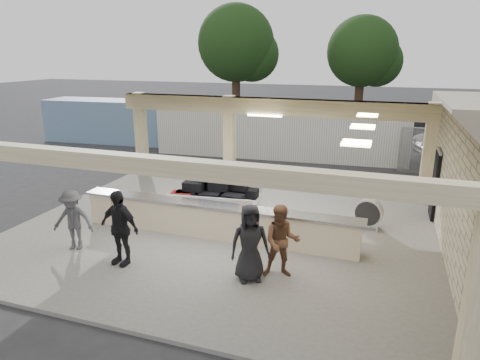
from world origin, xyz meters
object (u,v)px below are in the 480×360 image
at_px(passenger_c, 73,220).
at_px(baggage_handler, 240,188).
at_px(baggage_counter, 215,221).
at_px(luggage_cart, 215,194).
at_px(passenger_b, 119,228).
at_px(car_white_a, 475,145).
at_px(passenger_d, 250,243).
at_px(container_white, 280,129).
at_px(drum_fan, 369,213).
at_px(container_blue, 124,121).
at_px(car_dark, 429,131).
at_px(passenger_a, 282,241).

bearing_deg(passenger_c, baggage_handler, 33.56).
height_order(baggage_counter, luggage_cart, luggage_cart).
xyz_separation_m(passenger_b, car_white_a, (10.18, 15.02, -0.27)).
bearing_deg(passenger_d, container_white, 72.52).
distance_m(drum_fan, passenger_d, 4.68).
xyz_separation_m(container_white, container_blue, (-9.54, 0.41, -0.13)).
bearing_deg(car_dark, car_white_a, -120.38).
distance_m(passenger_b, passenger_c, 1.67).
height_order(baggage_counter, container_blue, container_blue).
distance_m(baggage_handler, passenger_b, 4.45).
xyz_separation_m(luggage_cart, passenger_c, (-2.75, -3.16, -0.02)).
relative_size(passenger_c, container_blue, 0.17).
height_order(car_white_a, container_blue, container_blue).
height_order(baggage_counter, car_dark, car_dark).
relative_size(passenger_a, passenger_c, 1.07).
height_order(car_white_a, car_dark, car_dark).
distance_m(baggage_counter, luggage_cart, 1.39).
relative_size(drum_fan, container_white, 0.07).
xyz_separation_m(baggage_counter, passenger_b, (-1.61, -2.21, 0.46)).
distance_m(baggage_counter, passenger_c, 3.79).
distance_m(baggage_counter, container_blue, 15.27).
distance_m(passenger_d, car_dark, 18.77).
height_order(drum_fan, passenger_b, passenger_b).
xyz_separation_m(passenger_a, car_dark, (4.42, 17.68, -0.19)).
bearing_deg(baggage_counter, container_white, 94.27).
distance_m(luggage_cart, car_white_a, 14.69).
bearing_deg(luggage_cart, passenger_b, -114.01).
height_order(baggage_counter, passenger_c, passenger_c).
height_order(luggage_cart, car_dark, luggage_cart).
bearing_deg(baggage_handler, passenger_c, -17.49).
bearing_deg(baggage_counter, container_blue, 132.66).
relative_size(baggage_handler, passenger_c, 1.08).
distance_m(passenger_c, container_white, 12.96).
xyz_separation_m(passenger_b, container_blue, (-8.73, 13.43, 0.18)).
height_order(baggage_counter, drum_fan, baggage_counter).
bearing_deg(drum_fan, car_dark, 91.51).
distance_m(baggage_counter, car_dark, 17.47).
xyz_separation_m(baggage_counter, passenger_d, (1.64, -1.93, 0.43)).
relative_size(passenger_d, container_blue, 0.19).
xyz_separation_m(luggage_cart, passenger_d, (2.14, -3.18, 0.07)).
height_order(baggage_counter, car_white_a, car_white_a).
bearing_deg(drum_fan, passenger_d, -109.21).
distance_m(passenger_a, passenger_c, 5.55).
height_order(baggage_counter, passenger_d, passenger_d).
relative_size(baggage_handler, car_white_a, 0.33).
xyz_separation_m(drum_fan, passenger_d, (-2.43, -3.98, 0.42)).
xyz_separation_m(passenger_b, passenger_c, (-1.64, 0.30, -0.13)).
xyz_separation_m(passenger_c, car_white_a, (11.82, 14.71, -0.14)).
bearing_deg(passenger_b, luggage_cart, 80.46).
bearing_deg(luggage_cart, car_white_a, 45.64).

